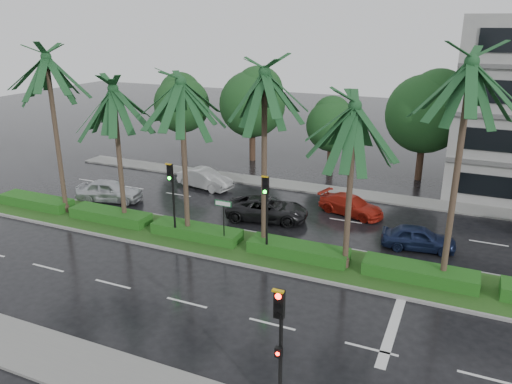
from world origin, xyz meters
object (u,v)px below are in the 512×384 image
at_px(car_silver, 109,191).
at_px(car_blue, 419,238).
at_px(car_red, 351,205).
at_px(street_sign, 223,212).
at_px(car_darkgrey, 267,209).
at_px(signal_near, 280,346).
at_px(car_white, 205,179).
at_px(signal_median_left, 172,190).

distance_m(car_silver, car_blue, 20.01).
bearing_deg(car_red, car_blue, -111.42).
bearing_deg(car_blue, street_sign, 105.78).
distance_m(street_sign, car_red, 9.32).
height_order(car_darkgrey, car_blue, car_darkgrey).
distance_m(signal_near, car_blue, 14.39).
height_order(car_silver, car_blue, car_silver).
distance_m(street_sign, car_white, 10.57).
xyz_separation_m(car_silver, car_red, (15.50, 4.20, -0.14)).
height_order(signal_median_left, street_sign, signal_median_left).
xyz_separation_m(signal_near, car_darkgrey, (-6.50, 14.65, -1.81)).
bearing_deg(car_white, car_red, -83.43).
bearing_deg(signal_median_left, signal_near, -44.09).
bearing_deg(signal_near, car_white, 125.16).
distance_m(signal_near, signal_median_left, 13.93).
bearing_deg(car_blue, car_darkgrey, 78.23).
relative_size(signal_median_left, car_silver, 0.99).
relative_size(car_red, car_blue, 1.10).
xyz_separation_m(signal_median_left, street_sign, (3.00, 0.18, -0.87)).
relative_size(car_darkgrey, car_blue, 1.30).
relative_size(car_darkgrey, car_red, 1.19).
relative_size(signal_near, car_darkgrey, 0.87).
bearing_deg(car_red, car_silver, 121.95).
distance_m(signal_near, car_white, 22.65).
xyz_separation_m(street_sign, car_blue, (9.50, 4.18, -1.47)).
relative_size(signal_median_left, car_darkgrey, 0.87).
xyz_separation_m(street_sign, car_darkgrey, (0.50, 4.78, -1.43)).
height_order(signal_near, signal_median_left, signal_median_left).
height_order(street_sign, car_blue, street_sign).
relative_size(street_sign, car_white, 0.61).
height_order(car_silver, car_darkgrey, car_silver).
distance_m(street_sign, car_darkgrey, 5.01).
height_order(signal_near, car_white, signal_near).
distance_m(car_white, car_blue, 16.11).
xyz_separation_m(signal_near, car_red, (-2.00, 17.59, -1.89)).
relative_size(street_sign, car_red, 0.62).
xyz_separation_m(signal_median_left, car_white, (-3.00, 8.77, -2.30)).
bearing_deg(car_darkgrey, car_silver, 85.29).
bearing_deg(car_blue, signal_near, 161.94).
distance_m(signal_near, car_darkgrey, 16.13).
bearing_deg(car_silver, car_red, -89.09).
bearing_deg(signal_median_left, car_blue, 19.24).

